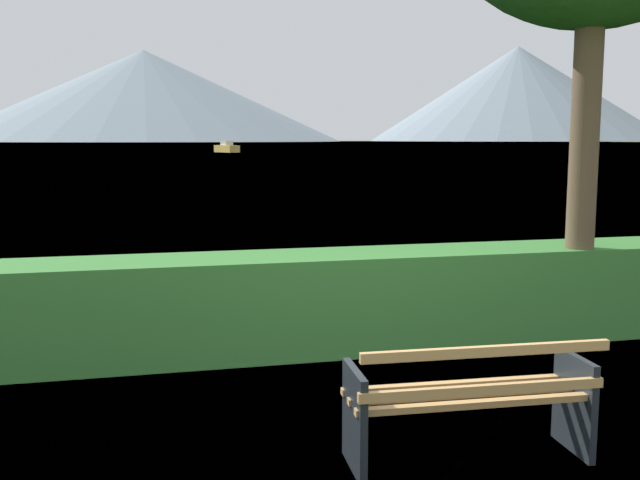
{
  "coord_description": "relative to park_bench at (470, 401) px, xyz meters",
  "views": [
    {
      "loc": [
        -2.06,
        -4.38,
        2.14
      ],
      "look_at": [
        0.0,
        4.25,
        0.92
      ],
      "focal_mm": 41.34,
      "sensor_mm": 36.0,
      "label": 1
    }
  ],
  "objects": [
    {
      "name": "distant_hills",
      "position": [
        -94.0,
        575.49,
        40.6
      ],
      "size": [
        932.57,
        360.75,
        89.92
      ],
      "color": "slate",
      "rests_on": "ground_plane"
    },
    {
      "name": "park_bench",
      "position": [
        0.0,
        0.0,
        0.0
      ],
      "size": [
        1.66,
        0.64,
        0.87
      ],
      "color": "tan",
      "rests_on": "ground_plane"
    },
    {
      "name": "water_surface",
      "position": [
        0.0,
        307.27,
        -0.42
      ],
      "size": [
        620.0,
        620.0,
        0.0
      ],
      "primitive_type": "plane",
      "color": "slate",
      "rests_on": "ground_plane"
    },
    {
      "name": "hedge_row",
      "position": [
        0.0,
        2.82,
        0.07
      ],
      "size": [
        7.35,
        0.88,
        0.99
      ],
      "primitive_type": "cube",
      "color": "#387A33",
      "rests_on": "ground_plane"
    },
    {
      "name": "fishing_boat_near",
      "position": [
        10.57,
        111.34,
        0.25
      ],
      "size": [
        3.58,
        5.67,
        1.8
      ],
      "color": "gold",
      "rests_on": "water_surface"
    },
    {
      "name": "ground_plane",
      "position": [
        0.0,
        0.06,
        -0.42
      ],
      "size": [
        1400.0,
        1400.0,
        0.0
      ],
      "primitive_type": "plane",
      "color": "olive"
    }
  ]
}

